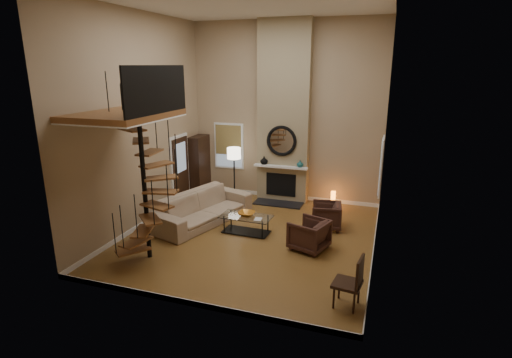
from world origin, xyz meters
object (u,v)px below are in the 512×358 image
(accent_lamp, at_px, (333,199))
(side_chair, at_px, (352,281))
(armchair_far, at_px, (312,236))
(coffee_table, at_px, (246,222))
(floor_lamp, at_px, (234,157))
(armchair_near, at_px, (329,216))
(sofa, at_px, (203,208))
(hutch, at_px, (199,166))

(accent_lamp, bearing_deg, side_chair, -78.37)
(armchair_far, bearing_deg, side_chair, 46.60)
(coffee_table, relative_size, accent_lamp, 2.69)
(armchair_far, relative_size, floor_lamp, 0.46)
(floor_lamp, distance_m, side_chair, 6.39)
(coffee_table, xyz_separation_m, accent_lamp, (1.84, 2.67, -0.03))
(armchair_near, height_order, side_chair, side_chair)
(sofa, xyz_separation_m, armchair_far, (3.19, -0.79, -0.04))
(hutch, height_order, armchair_near, hutch)
(hutch, distance_m, accent_lamp, 4.51)
(floor_lamp, bearing_deg, sofa, -95.18)
(coffee_table, bearing_deg, armchair_far, -14.03)
(coffee_table, bearing_deg, accent_lamp, 55.36)
(armchair_far, distance_m, accent_lamp, 3.12)
(hutch, xyz_separation_m, side_chair, (5.53, -5.18, -0.42))
(hutch, distance_m, floor_lamp, 1.52)
(accent_lamp, distance_m, side_chair, 5.31)
(armchair_near, bearing_deg, armchair_far, -16.38)
(sofa, bearing_deg, hutch, 45.56)
(armchair_near, bearing_deg, sofa, -88.43)
(armchair_near, bearing_deg, side_chair, 6.09)
(sofa, bearing_deg, coffee_table, -85.94)
(hutch, height_order, coffee_table, hutch)
(hutch, xyz_separation_m, armchair_far, (4.41, -3.10, -0.60))
(armchair_near, distance_m, armchair_far, 1.42)
(accent_lamp, height_order, side_chair, side_chair)
(sofa, distance_m, coffee_table, 1.43)
(coffee_table, distance_m, accent_lamp, 3.25)
(hutch, bearing_deg, armchair_far, -35.13)
(side_chair, bearing_deg, armchair_near, 104.99)
(accent_lamp, bearing_deg, armchair_near, -85.47)
(armchair_near, relative_size, floor_lamp, 0.44)
(sofa, height_order, armchair_near, sofa)
(floor_lamp, bearing_deg, accent_lamp, 7.53)
(floor_lamp, bearing_deg, armchair_near, -22.21)
(hutch, relative_size, sofa, 0.67)
(sofa, relative_size, coffee_table, 2.23)
(sofa, distance_m, accent_lamp, 3.99)
(armchair_far, height_order, side_chair, side_chair)
(armchair_near, distance_m, floor_lamp, 3.61)
(sofa, bearing_deg, armchair_near, -61.83)
(hutch, height_order, sofa, hutch)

